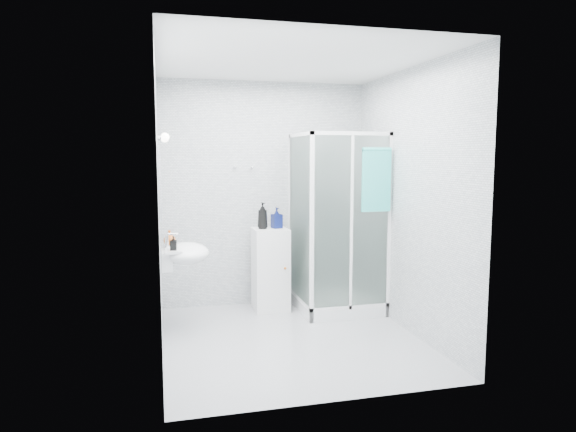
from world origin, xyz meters
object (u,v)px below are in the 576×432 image
object	(u,v)px
storage_cabinet	(271,269)
hand_towel	(376,178)
shampoo_bottle_b	(277,218)
soap_dispenser_black	(173,243)
shower_enclosure	(332,272)
wall_basin	(183,254)
shampoo_bottle_a	(263,216)
soap_dispenser_orange	(170,238)

from	to	relation	value
storage_cabinet	hand_towel	bearing A→B (deg)	-32.91
shampoo_bottle_b	soap_dispenser_black	bearing A→B (deg)	-148.08
shower_enclosure	wall_basin	size ratio (longest dim) A/B	3.57
soap_dispenser_black	shower_enclosure	bearing A→B (deg)	15.04
shampoo_bottle_a	shampoo_bottle_b	distance (m)	0.17
shower_enclosure	soap_dispenser_black	world-z (taller)	shower_enclosure
wall_basin	storage_cabinet	xyz separation A→B (m)	(0.99, 0.55, -0.33)
storage_cabinet	shampoo_bottle_a	size ratio (longest dim) A/B	3.14
shower_enclosure	hand_towel	distance (m)	1.19
wall_basin	shampoo_bottle_a	size ratio (longest dim) A/B	1.88
shower_enclosure	wall_basin	xyz separation A→B (m)	(-1.66, -0.32, 0.35)
shampoo_bottle_a	shampoo_bottle_b	size ratio (longest dim) A/B	1.27
wall_basin	hand_towel	distance (m)	2.12
shampoo_bottle_b	shower_enclosure	bearing A→B (deg)	-23.67
shampoo_bottle_a	soap_dispenser_black	distance (m)	1.23
hand_towel	soap_dispenser_orange	distance (m)	2.20
shampoo_bottle_b	wall_basin	bearing A→B (deg)	-151.90
shower_enclosure	hand_towel	world-z (taller)	shower_enclosure
hand_towel	shampoo_bottle_b	size ratio (longest dim) A/B	2.84
shampoo_bottle_b	hand_towel	bearing A→B (deg)	-35.59
storage_cabinet	soap_dispenser_black	xyz separation A→B (m)	(-1.09, -0.71, 0.46)
shower_enclosure	soap_dispenser_orange	world-z (taller)	shower_enclosure
shower_enclosure	shampoo_bottle_b	distance (m)	0.88
soap_dispenser_black	soap_dispenser_orange	bearing A→B (deg)	96.54
hand_towel	soap_dispenser_black	distance (m)	2.17
soap_dispenser_black	shampoo_bottle_a	bearing A→B (deg)	35.34
storage_cabinet	shampoo_bottle_b	xyz separation A→B (m)	(0.08, 0.02, 0.58)
wall_basin	soap_dispenser_black	distance (m)	0.22
shower_enclosure	shampoo_bottle_a	distance (m)	1.01
shampoo_bottle_b	shampoo_bottle_a	bearing A→B (deg)	-173.97
storage_cabinet	shampoo_bottle_a	xyz separation A→B (m)	(-0.09, -0.00, 0.62)
wall_basin	storage_cabinet	world-z (taller)	wall_basin
shower_enclosure	soap_dispenser_black	bearing A→B (deg)	-164.96
soap_dispenser_black	wall_basin	bearing A→B (deg)	58.70
soap_dispenser_orange	wall_basin	bearing A→B (deg)	-42.69
storage_cabinet	shampoo_bottle_b	world-z (taller)	shampoo_bottle_b
soap_dispenser_orange	hand_towel	bearing A→B (deg)	-5.39
shampoo_bottle_a	soap_dispenser_black	size ratio (longest dim) A/B	2.19
wall_basin	shampoo_bottle_a	world-z (taller)	shampoo_bottle_a
hand_towel	shampoo_bottle_b	world-z (taller)	hand_towel
storage_cabinet	shampoo_bottle_a	bearing A→B (deg)	-179.94
shower_enclosure	storage_cabinet	distance (m)	0.70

